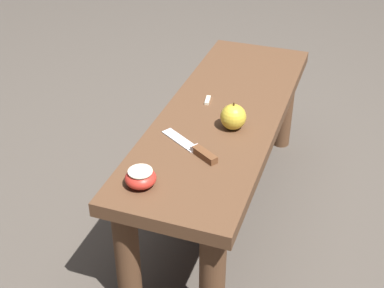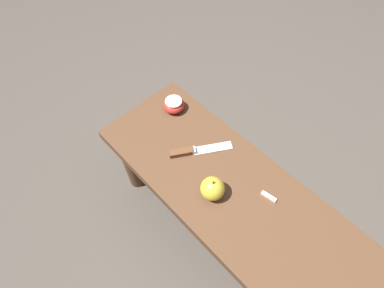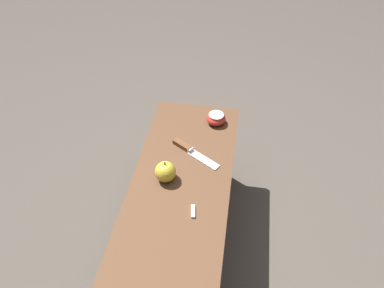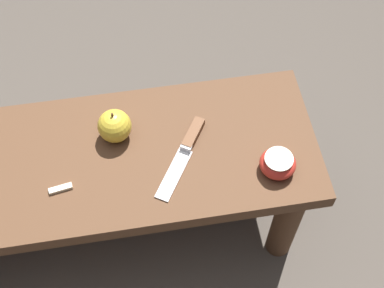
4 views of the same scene
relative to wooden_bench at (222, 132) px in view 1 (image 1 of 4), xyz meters
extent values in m
plane|color=#4C443D|center=(0.00, 0.00, -0.31)|extent=(8.00, 8.00, 0.00)
cube|color=brown|center=(0.00, 0.00, 0.06)|extent=(1.08, 0.36, 0.04)
cylinder|color=brown|center=(-0.48, -0.12, -0.14)|extent=(0.07, 0.07, 0.35)
cylinder|color=brown|center=(0.48, -0.12, -0.14)|extent=(0.07, 0.07, 0.35)
cylinder|color=brown|center=(-0.48, 0.12, -0.14)|extent=(0.07, 0.07, 0.35)
cylinder|color=brown|center=(0.48, 0.12, -0.14)|extent=(0.07, 0.07, 0.35)
cube|color=silver|center=(-0.20, 0.07, 0.08)|extent=(0.10, 0.13, 0.00)
cube|color=silver|center=(-0.24, 0.01, 0.09)|extent=(0.03, 0.02, 0.02)
cube|color=brown|center=(-0.26, -0.03, 0.09)|extent=(0.06, 0.08, 0.02)
sphere|color=gold|center=(-0.09, -0.06, 0.12)|extent=(0.08, 0.08, 0.08)
cylinder|color=#4C3319|center=(-0.09, -0.06, 0.16)|extent=(0.01, 0.01, 0.01)
ellipsoid|color=red|center=(-0.43, 0.09, 0.10)|extent=(0.08, 0.08, 0.04)
cylinder|color=beige|center=(-0.43, 0.09, 0.12)|extent=(0.06, 0.06, 0.00)
cube|color=beige|center=(0.04, 0.06, 0.08)|extent=(0.05, 0.02, 0.01)
camera|label=1|loc=(-1.39, -0.39, 0.91)|focal=50.00mm
camera|label=2|loc=(0.15, -0.37, 0.95)|focal=28.00mm
camera|label=3|loc=(0.78, 0.18, 1.10)|focal=35.00mm
camera|label=4|loc=(-0.15, 0.64, 1.10)|focal=50.00mm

